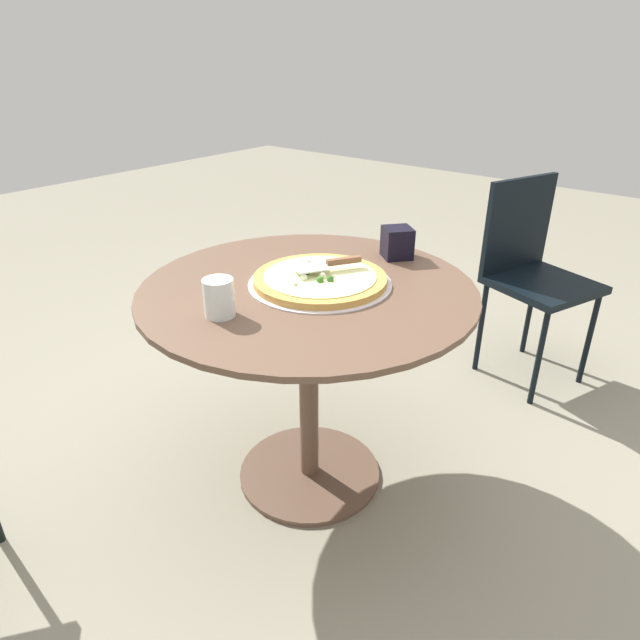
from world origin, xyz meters
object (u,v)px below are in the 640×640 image
Objects in this scene: pizza_server at (328,264)px; drinking_cup at (219,298)px; patio_table at (308,336)px; pizza_on_tray at (320,280)px; patio_chair_far at (532,265)px; napkin_dispenser at (397,243)px.

drinking_cup reaches higher than pizza_server.
pizza_on_tray reaches higher than patio_table.
pizza_on_tray is 0.50× the size of patio_chair_far.
pizza_server is 0.24× the size of patio_chair_far.
pizza_on_tray is 0.34m from drinking_cup.
pizza_server is at bearing 170.06° from patio_table.
drinking_cup is (0.37, -0.07, 0.00)m from pizza_server.
drinking_cup is 0.68m from napkin_dispenser.
napkin_dispenser is (-0.34, 0.05, 0.04)m from pizza_on_tray.
patio_chair_far is (-1.14, 0.28, -0.04)m from patio_table.
pizza_server reaches higher than patio_table.
patio_table is at bearing -13.91° from patio_chair_far.
pizza_on_tray is at bearing 1.87° from pizza_server.
patio_table is 9.81× the size of napkin_dispenser.
patio_chair_far is (-0.77, 0.21, -0.26)m from napkin_dispenser.
patio_table is 9.77× the size of drinking_cup.
patio_chair_far reaches higher than pizza_on_tray.
drinking_cup is at bearing -13.17° from patio_chair_far.
drinking_cup is (0.33, -0.07, 0.04)m from pizza_on_tray.
pizza_server is 2.01× the size of drinking_cup.
pizza_server is (-0.04, -0.00, 0.04)m from pizza_on_tray.
drinking_cup is at bearing -10.18° from pizza_server.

